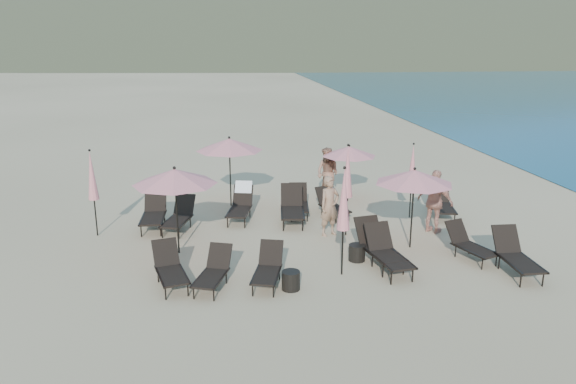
{
  "coord_description": "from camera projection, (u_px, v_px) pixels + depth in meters",
  "views": [
    {
      "loc": [
        -3.47,
        -12.53,
        5.68
      ],
      "look_at": [
        -1.12,
        3.5,
        1.1
      ],
      "focal_mm": 35.0,
      "sensor_mm": 36.0,
      "label": 1
    }
  ],
  "objects": [
    {
      "name": "umbrella_closed_0",
      "position": [
        344.0,
        200.0,
        13.23
      ],
      "size": [
        0.32,
        0.32,
        2.72
      ],
      "color": "black",
      "rests_on": "ground"
    },
    {
      "name": "lounger_8",
      "position": [
        292.0,
        207.0,
        17.45
      ],
      "size": [
        0.92,
        1.9,
        1.05
      ],
      "rotation": [
        0.0,
        0.0,
        -0.12
      ],
      "color": "black",
      "rests_on": "ground"
    },
    {
      "name": "lounger_3",
      "position": [
        378.0,
        245.0,
        14.3
      ],
      "size": [
        0.98,
        1.89,
        1.03
      ],
      "rotation": [
        0.0,
        0.0,
        0.17
      ],
      "color": "black",
      "rests_on": "ground"
    },
    {
      "name": "lounger_2",
      "position": [
        268.0,
        268.0,
        13.13
      ],
      "size": [
        0.96,
        1.6,
        0.86
      ],
      "rotation": [
        0.0,
        0.0,
        -0.27
      ],
      "color": "black",
      "rests_on": "ground"
    },
    {
      "name": "beachgoer_c",
      "position": [
        435.0,
        202.0,
        16.41
      ],
      "size": [
        1.09,
        1.13,
        1.89
      ],
      "primitive_type": "imported",
      "rotation": [
        0.0,
        0.0,
        2.31
      ],
      "color": "tan",
      "rests_on": "ground"
    },
    {
      "name": "umbrella_closed_3",
      "position": [
        348.0,
        172.0,
        15.92
      ],
      "size": [
        0.32,
        0.32,
        2.71
      ],
      "color": "black",
      "rests_on": "ground"
    },
    {
      "name": "lounger_13",
      "position": [
        516.0,
        255.0,
        13.71
      ],
      "size": [
        0.73,
        1.77,
        1.0
      ],
      "rotation": [
        0.0,
        0.0,
        -0.04
      ],
      "color": "black",
      "rests_on": "ground"
    },
    {
      "name": "lounger_1",
      "position": [
        213.0,
        271.0,
        12.96
      ],
      "size": [
        1.03,
        1.59,
        0.85
      ],
      "rotation": [
        0.0,
        0.0,
        -0.34
      ],
      "color": "black",
      "rests_on": "ground"
    },
    {
      "name": "lounger_9",
      "position": [
        299.0,
        202.0,
        18.19
      ],
      "size": [
        0.8,
        1.63,
        0.9
      ],
      "rotation": [
        0.0,
        0.0,
        -0.13
      ],
      "color": "black",
      "rests_on": "ground"
    },
    {
      "name": "umbrella_closed_1",
      "position": [
        412.0,
        166.0,
        17.55
      ],
      "size": [
        0.28,
        0.28,
        2.43
      ],
      "color": "black",
      "rests_on": "ground"
    },
    {
      "name": "lounger_10",
      "position": [
        332.0,
        204.0,
        18.03
      ],
      "size": [
        0.96,
        1.57,
        0.85
      ],
      "rotation": [
        0.0,
        0.0,
        0.29
      ],
      "color": "black",
      "rests_on": "ground"
    },
    {
      "name": "beachgoer_a",
      "position": [
        330.0,
        206.0,
        16.2
      ],
      "size": [
        0.76,
        0.64,
        1.76
      ],
      "primitive_type": "imported",
      "rotation": [
        0.0,
        0.0,
        0.41
      ],
      "color": "#A17557",
      "rests_on": "ground"
    },
    {
      "name": "umbrella_open_2",
      "position": [
        229.0,
        145.0,
        18.67
      ],
      "size": [
        2.23,
        2.23,
        2.4
      ],
      "color": "black",
      "rests_on": "ground"
    },
    {
      "name": "lounger_7",
      "position": [
        241.0,
        203.0,
        17.73
      ],
      "size": [
        1.01,
        1.82,
        1.08
      ],
      "rotation": [
        0.0,
        0.0,
        -0.24
      ],
      "color": "black",
      "rests_on": "ground"
    },
    {
      "name": "lounger_6",
      "position": [
        179.0,
        216.0,
        16.75
      ],
      "size": [
        1.07,
        1.73,
        0.93
      ],
      "rotation": [
        0.0,
        0.0,
        -0.31
      ],
      "color": "black",
      "rests_on": "ground"
    },
    {
      "name": "lounger_0",
      "position": [
        170.0,
        268.0,
        13.06
      ],
      "size": [
        0.96,
        1.69,
        0.91
      ],
      "rotation": [
        0.0,
        0.0,
        0.24
      ],
      "color": "black",
      "rests_on": "ground"
    },
    {
      "name": "umbrella_open_1",
      "position": [
        414.0,
        177.0,
        14.94
      ],
      "size": [
        2.11,
        2.11,
        2.27
      ],
      "color": "black",
      "rests_on": "ground"
    },
    {
      "name": "side_table_0",
      "position": [
        291.0,
        280.0,
        12.87
      ],
      "size": [
        0.43,
        0.43,
        0.45
      ],
      "primitive_type": "cylinder",
      "color": "black",
      "rests_on": "ground"
    },
    {
      "name": "ground",
      "position": [
        353.0,
        270.0,
        13.96
      ],
      "size": [
        800.0,
        800.0,
        0.0
      ],
      "primitive_type": "plane",
      "color": "#D6BA8C",
      "rests_on": "ground"
    },
    {
      "name": "beachgoer_b",
      "position": [
        327.0,
        173.0,
        19.88
      ],
      "size": [
        1.1,
        1.12,
        1.82
      ],
      "primitive_type": "imported",
      "rotation": [
        0.0,
        0.0,
        -0.88
      ],
      "color": "#A46F55",
      "rests_on": "ground"
    },
    {
      "name": "umbrella_open_3",
      "position": [
        349.0,
        151.0,
        19.29
      ],
      "size": [
        1.87,
        1.87,
        2.02
      ],
      "color": "black",
      "rests_on": "ground"
    },
    {
      "name": "umbrella_closed_2",
      "position": [
        92.0,
        176.0,
        15.9
      ],
      "size": [
        0.3,
        0.3,
        2.57
      ],
      "color": "black",
      "rests_on": "ground"
    },
    {
      "name": "lounger_12",
      "position": [
        154.0,
        212.0,
        16.96
      ],
      "size": [
        0.74,
        1.79,
        1.02
      ],
      "rotation": [
        0.0,
        0.0,
        -0.04
      ],
      "color": "black",
      "rests_on": "ground"
    },
    {
      "name": "lounger_11",
      "position": [
        442.0,
        203.0,
        18.0
      ],
      "size": [
        0.99,
        1.78,
        0.97
      ],
      "rotation": [
        0.0,
        0.0,
        -0.22
      ],
      "color": "black",
      "rests_on": "ground"
    },
    {
      "name": "lounger_5",
      "position": [
        470.0,
        244.0,
        14.61
      ],
      "size": [
        1.02,
        1.63,
        0.88
      ],
      "rotation": [
        0.0,
        0.0,
        0.32
      ],
      "color": "black",
      "rests_on": "ground"
    },
    {
      "name": "lounger_4",
      "position": [
        388.0,
        252.0,
        13.89
      ],
      "size": [
        0.88,
        1.83,
        1.01
      ],
      "rotation": [
        0.0,
        0.0,
        0.12
      ],
      "color": "black",
      "rests_on": "ground"
    },
    {
      "name": "umbrella_open_0",
      "position": [
        175.0,
        177.0,
        14.53
      ],
      "size": [
        2.22,
        2.22,
        2.39
      ],
      "color": "black",
      "rests_on": "ground"
    },
    {
      "name": "side_table_1",
      "position": [
        357.0,
        253.0,
        14.52
      ],
      "size": [
        0.43,
        0.43,
        0.43
      ],
      "primitive_type": "cylinder",
      "color": "black",
      "rests_on": "ground"
    }
  ]
}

